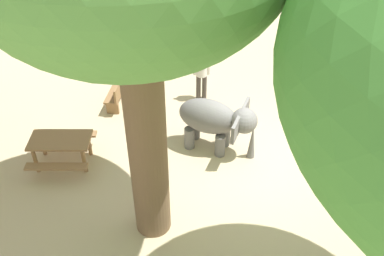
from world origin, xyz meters
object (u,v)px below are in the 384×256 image
(elephant, at_px, (216,120))
(person_handler, at_px, (202,72))
(picnic_table_near, at_px, (61,145))
(wooden_bench, at_px, (119,90))

(elephant, xyz_separation_m, person_handler, (2.32, 0.39, 0.02))
(elephant, relative_size, person_handler, 1.29)
(elephant, height_order, picnic_table_near, elephant)
(wooden_bench, height_order, picnic_table_near, wooden_bench)
(person_handler, xyz_separation_m, picnic_table_near, (-3.02, 3.46, -0.36))
(elephant, xyz_separation_m, picnic_table_near, (-0.70, 3.85, -0.34))
(person_handler, distance_m, picnic_table_near, 4.60)
(elephant, distance_m, wooden_bench, 3.50)
(elephant, relative_size, picnic_table_near, 1.36)
(elephant, xyz_separation_m, wooden_bench, (1.97, 2.86, -0.46))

